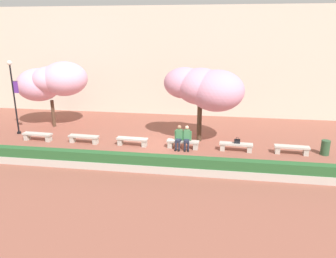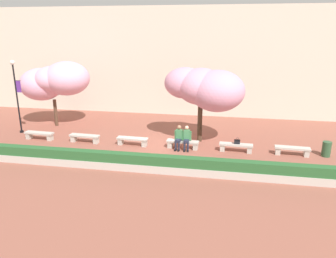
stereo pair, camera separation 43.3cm
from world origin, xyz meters
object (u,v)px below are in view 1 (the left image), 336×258
object	(u,v)px
stone_bench_near_west	(84,138)
trash_bin	(325,148)
person_seated_left	(179,136)
person_seated_right	(187,137)
stone_bench_west_end	(38,136)
stone_bench_near_east	(183,143)
lamp_post_with_banner	(13,91)
handbag	(237,141)
stone_bench_far_east	(292,149)
cherry_tree_secondary	(52,81)
stone_bench_east_end	(236,146)
stone_bench_center	(132,140)
cherry_tree_main	(205,88)

from	to	relation	value
stone_bench_near_west	trash_bin	world-z (taller)	trash_bin
person_seated_left	trash_bin	distance (m)	7.55
person_seated_right	stone_bench_west_end	bearing A→B (deg)	179.65
person_seated_right	trash_bin	distance (m)	7.13
stone_bench_near_east	lamp_post_with_banner	distance (m)	10.67
person_seated_right	handbag	world-z (taller)	person_seated_right
person_seated_left	person_seated_right	bearing A→B (deg)	-0.03
person_seated_left	stone_bench_far_east	bearing A→B (deg)	0.52
stone_bench_near_east	cherry_tree_secondary	xyz separation A→B (m)	(-8.90, 3.06, 2.69)
lamp_post_with_banner	person_seated_left	bearing A→B (deg)	-6.31
stone_bench_east_end	person_seated_left	size ratio (longest dim) A/B	1.36
stone_bench_west_end	cherry_tree_secondary	size ratio (longest dim) A/B	0.38
stone_bench_near_west	stone_bench_center	world-z (taller)	same
stone_bench_west_end	stone_bench_near_east	world-z (taller)	same
stone_bench_east_end	handbag	distance (m)	0.28
cherry_tree_secondary	handbag	bearing A→B (deg)	-14.59
stone_bench_near_east	handbag	world-z (taller)	handbag
stone_bench_near_west	stone_bench_far_east	bearing A→B (deg)	0.00
stone_bench_east_end	stone_bench_far_east	world-z (taller)	same
stone_bench_near_west	stone_bench_near_east	size ratio (longest dim) A/B	1.00
stone_bench_near_west	person_seated_right	world-z (taller)	person_seated_right
stone_bench_near_west	stone_bench_far_east	distance (m)	11.31
person_seated_left	trash_bin	xyz separation A→B (m)	(7.54, 0.23, -0.31)
stone_bench_far_east	handbag	distance (m)	2.80
person_seated_right	trash_bin	size ratio (longest dim) A/B	1.65
person_seated_right	person_seated_left	bearing A→B (deg)	179.97
stone_bench_near_east	stone_bench_far_east	xyz separation A→B (m)	(5.65, 0.00, 0.00)
stone_bench_near_east	stone_bench_far_east	distance (m)	5.65
stone_bench_west_end	handbag	bearing A→B (deg)	-0.03
person_seated_left	stone_bench_near_east	bearing A→B (deg)	13.98
stone_bench_center	cherry_tree_secondary	world-z (taller)	cherry_tree_secondary
stone_bench_near_east	stone_bench_near_west	bearing A→B (deg)	-180.00
cherry_tree_main	person_seated_left	bearing A→B (deg)	-132.07
person_seated_left	handbag	size ratio (longest dim) A/B	3.81
handbag	trash_bin	size ratio (longest dim) A/B	0.43
stone_bench_west_end	stone_bench_east_end	distance (m)	11.31
person_seated_right	cherry_tree_secondary	size ratio (longest dim) A/B	0.28
cherry_tree_main	lamp_post_with_banner	distance (m)	11.37
stone_bench_near_west	stone_bench_east_end	distance (m)	8.48
stone_bench_far_east	cherry_tree_secondary	distance (m)	15.11
stone_bench_center	handbag	world-z (taller)	handbag
stone_bench_near_east	person_seated_right	xyz separation A→B (m)	(0.21, -0.05, 0.40)
cherry_tree_secondary	stone_bench_near_west	bearing A→B (deg)	-43.29
stone_bench_near_west	stone_bench_east_end	world-z (taller)	same
stone_bench_near_east	cherry_tree_main	size ratio (longest dim) A/B	0.39
person_seated_right	lamp_post_with_banner	world-z (taller)	lamp_post_with_banner
stone_bench_west_end	stone_bench_near_east	distance (m)	8.48
person_seated_left	stone_bench_near_west	bearing A→B (deg)	179.44
trash_bin	person_seated_left	bearing A→B (deg)	-178.26
stone_bench_center	cherry_tree_secondary	distance (m)	7.31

